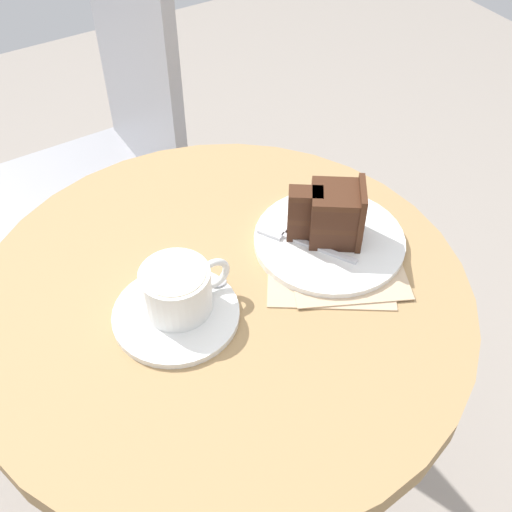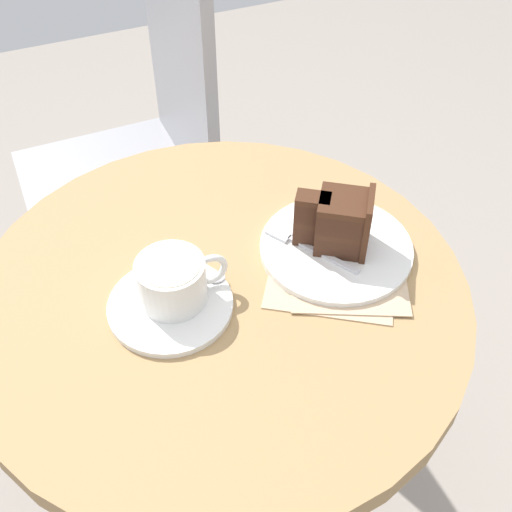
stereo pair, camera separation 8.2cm
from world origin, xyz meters
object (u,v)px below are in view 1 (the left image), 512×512
Objects in this scene: napkin at (336,262)px; cake_slice at (332,215)px; coffee_cup at (179,290)px; teaspoon at (195,283)px; cafe_chair at (109,149)px; fork at (295,240)px; cake_plate at (327,239)px; saucer at (176,314)px.

cake_slice is at bearing 68.17° from napkin.
teaspoon is (0.03, 0.02, -0.03)m from coffee_cup.
fork is at bearing 5.90° from cafe_chair.
cafe_chair is (0.12, 0.61, -0.21)m from coffee_cup.
teaspoon is 0.20m from cake_plate.
cake_slice reaches higher than saucer.
coffee_cup reaches higher than saucer.
cafe_chair reaches higher than cake_slice.
teaspoon is 0.15m from fork.
saucer is 1.62× the size of teaspoon.
fork reaches higher than napkin.
coffee_cup is 1.20× the size of teaspoon.
cafe_chair is at bearing 110.05° from teaspoon.
napkin is (0.23, -0.03, -0.00)m from saucer.
fork is 0.62m from cafe_chair.
teaspoon reaches higher than cake_plate.
cafe_chair is (-0.07, 0.59, -0.19)m from fork.
cake_plate reaches higher than napkin.
teaspoon is 0.19m from napkin.
napkin is (0.22, -0.03, -0.04)m from coffee_cup.
cake_slice is (0.24, 0.01, 0.05)m from saucer.
coffee_cup is at bearing -179.05° from cake_slice.
coffee_cup reaches higher than cake_plate.
cake_plate is (0.23, 0.01, -0.03)m from coffee_cup.
coffee_cup reaches higher than teaspoon.
fork is 0.06m from napkin.
cafe_chair is at bearing 78.22° from saucer.
coffee_cup is 0.51× the size of napkin.
cake_slice is (0.20, -0.02, 0.04)m from teaspoon.
napkin is at bearing -7.03° from saucer.
teaspoon is at bearing 35.84° from coffee_cup.
saucer is 0.24m from cake_plate.
cake_slice is 0.06m from fork.
coffee_cup reaches higher than napkin.
cafe_chair is at bearing 100.55° from cake_slice.
cake_plate is (0.24, 0.01, 0.00)m from saucer.
teaspoon reaches higher than saucer.
cake_plate is 0.05m from fork.
coffee_cup is at bearing 66.31° from fork.
coffee_cup is (0.01, 0.00, 0.04)m from saucer.
napkin is (-0.01, -0.04, -0.00)m from cake_plate.
cake_slice is at bearing 0.95° from coffee_cup.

